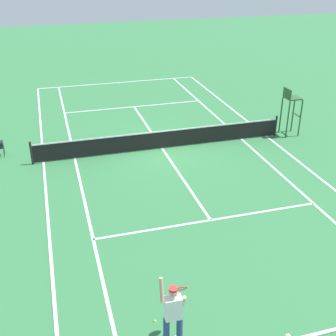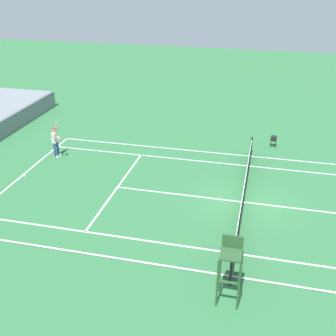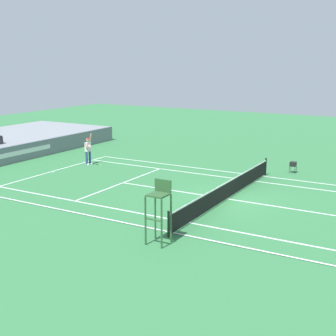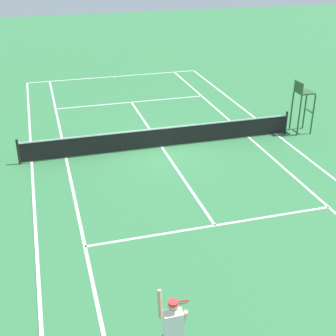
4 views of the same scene
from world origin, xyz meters
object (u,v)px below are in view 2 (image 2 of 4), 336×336
Objects in this scene: tennis_player at (56,141)px; umpire_chair at (231,263)px; tennis_ball at (72,156)px; ball_hopper at (274,138)px.

umpire_chair is at bearing -130.14° from tennis_player.
tennis_ball is 0.10× the size of ball_hopper.
ball_hopper reaches higher than tennis_ball.
tennis_ball is at bearing 46.99° from umpire_chair.
tennis_player is at bearing 105.50° from tennis_ball.
tennis_player is 30.63× the size of tennis_ball.
tennis_ball is at bearing 110.23° from ball_hopper.
umpire_chair is (-9.46, -11.22, 0.56)m from tennis_player.
umpire_chair is at bearing 174.73° from ball_hopper.
tennis_ball is at bearing -74.50° from tennis_player.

